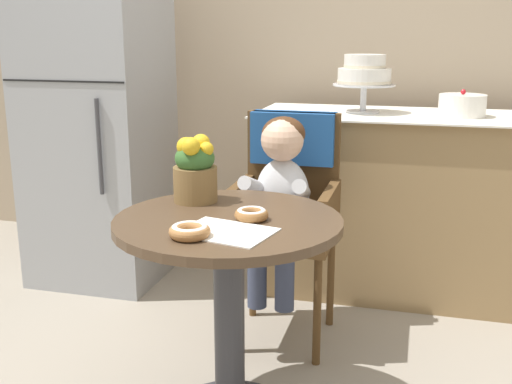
{
  "coord_description": "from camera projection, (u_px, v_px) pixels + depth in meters",
  "views": [
    {
      "loc": [
        0.57,
        -1.78,
        1.29
      ],
      "look_at": [
        0.05,
        0.15,
        0.77
      ],
      "focal_mm": 43.88,
      "sensor_mm": 36.0,
      "label": 1
    }
  ],
  "objects": [
    {
      "name": "seated_child",
      "position": [
        280.0,
        189.0,
        2.48
      ],
      "size": [
        0.27,
        0.32,
        0.73
      ],
      "color": "silver",
      "rests_on": "ground"
    },
    {
      "name": "cafe_table",
      "position": [
        229.0,
        281.0,
        2.01
      ],
      "size": [
        0.72,
        0.72,
        0.72
      ],
      "color": "#4C3826",
      "rests_on": "ground"
    },
    {
      "name": "refrigerator",
      "position": [
        98.0,
        119.0,
        3.21
      ],
      "size": [
        0.64,
        0.63,
        1.7
      ],
      "color": "#9EA0A5",
      "rests_on": "ground"
    },
    {
      "name": "paper_napkin",
      "position": [
        226.0,
        232.0,
        1.81
      ],
      "size": [
        0.3,
        0.25,
        0.0
      ],
      "primitive_type": "cube",
      "rotation": [
        0.0,
        0.0,
        -0.22
      ],
      "color": "white",
      "rests_on": "cafe_table"
    },
    {
      "name": "donut_front",
      "position": [
        190.0,
        231.0,
        1.76
      ],
      "size": [
        0.12,
        0.12,
        0.04
      ],
      "color": "#AD7542",
      "rests_on": "cafe_table"
    },
    {
      "name": "flower_vase",
      "position": [
        195.0,
        169.0,
        2.12
      ],
      "size": [
        0.15,
        0.16,
        0.23
      ],
      "color": "brown",
      "rests_on": "cafe_table"
    },
    {
      "name": "display_counter",
      "position": [
        413.0,
        204.0,
        3.1
      ],
      "size": [
        1.56,
        0.62,
        0.9
      ],
      "color": "#93754C",
      "rests_on": "ground"
    },
    {
      "name": "wicker_chair",
      "position": [
        288.0,
        189.0,
        2.64
      ],
      "size": [
        0.42,
        0.45,
        0.95
      ],
      "rotation": [
        0.0,
        0.0,
        0.07
      ],
      "color": "brown",
      "rests_on": "ground"
    },
    {
      "name": "back_wall",
      "position": [
        326.0,
        19.0,
        3.53
      ],
      "size": [
        4.8,
        0.1,
        2.7
      ],
      "primitive_type": "cube",
      "color": "tan",
      "rests_on": "ground"
    },
    {
      "name": "round_layer_cake",
      "position": [
        462.0,
        105.0,
        2.91
      ],
      "size": [
        0.22,
        0.22,
        0.13
      ],
      "color": "white",
      "rests_on": "display_counter"
    },
    {
      "name": "donut_mid",
      "position": [
        251.0,
        214.0,
        1.93
      ],
      "size": [
        0.11,
        0.11,
        0.04
      ],
      "color": "#936033",
      "rests_on": "cafe_table"
    },
    {
      "name": "tiered_cake_stand",
      "position": [
        364.0,
        74.0,
        3.01
      ],
      "size": [
        0.3,
        0.3,
        0.28
      ],
      "color": "silver",
      "rests_on": "display_counter"
    }
  ]
}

